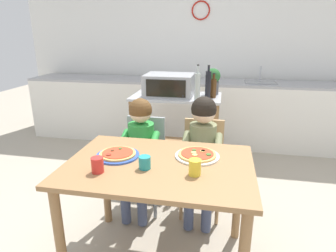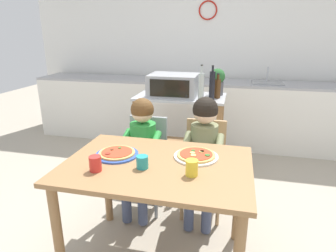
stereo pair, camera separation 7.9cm
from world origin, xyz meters
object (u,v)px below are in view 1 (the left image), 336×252
object	(u,v)px
child_in_olive_shirt	(202,143)
pizza_plate_blue_rimmed	(118,154)
bottle_dark_olive_oil	(208,85)
dining_table	(159,179)
drinking_cup_teal	(145,163)
drinking_cup_yellow	(195,167)
kitchen_island_cart	(176,122)
toaster_oven	(169,85)
dining_chair_right	(202,160)
potted_herb_plant	(213,80)
dining_chair_left	(144,156)
bottle_squat_spirits	(213,88)
bottle_brown_beer	(197,86)
child_in_green_shirt	(139,143)
drinking_cup_red	(97,165)
pizza_plate_white	(197,155)

from	to	relation	value
child_in_olive_shirt	pizza_plate_blue_rimmed	distance (m)	0.74
bottle_dark_olive_oil	dining_table	bearing A→B (deg)	-99.52
drinking_cup_teal	drinking_cup_yellow	size ratio (longest dim) A/B	0.83
kitchen_island_cart	dining_table	xyz separation A→B (m)	(0.12, -1.39, 0.05)
toaster_oven	dining_chair_right	xyz separation A→B (m)	(0.42, -0.69, -0.52)
potted_herb_plant	toaster_oven	bearing A→B (deg)	-161.66
drinking_cup_teal	dining_chair_left	bearing A→B (deg)	106.56
bottle_squat_spirits	drinking_cup_yellow	size ratio (longest dim) A/B	2.69
bottle_brown_beer	child_in_green_shirt	world-z (taller)	bottle_brown_beer
dining_chair_right	drinking_cup_teal	bearing A→B (deg)	-110.87
drinking_cup_red	kitchen_island_cart	bearing A→B (deg)	82.59
child_in_olive_shirt	dining_chair_left	bearing A→B (deg)	169.22
child_in_olive_shirt	drinking_cup_yellow	distance (m)	0.69
pizza_plate_blue_rimmed	drinking_cup_teal	world-z (taller)	drinking_cup_teal
kitchen_island_cart	dining_chair_right	xyz separation A→B (m)	(0.35, -0.71, -0.10)
potted_herb_plant	child_in_green_shirt	distance (m)	1.18
toaster_oven	drinking_cup_teal	world-z (taller)	toaster_oven
bottle_brown_beer	pizza_plate_white	world-z (taller)	bottle_brown_beer
toaster_oven	child_in_green_shirt	xyz separation A→B (m)	(-0.10, -0.83, -0.35)
potted_herb_plant	pizza_plate_blue_rimmed	xyz separation A→B (m)	(-0.54, -1.47, -0.28)
pizza_plate_white	drinking_cup_yellow	world-z (taller)	drinking_cup_yellow
pizza_plate_blue_rimmed	child_in_olive_shirt	bearing A→B (deg)	44.81
kitchen_island_cart	pizza_plate_blue_rimmed	distance (m)	1.36
bottle_brown_beer	drinking_cup_teal	xyz separation A→B (m)	(-0.19, -1.28, -0.24)
bottle_dark_olive_oil	pizza_plate_white	bearing A→B (deg)	-89.41
toaster_oven	potted_herb_plant	distance (m)	0.47
bottle_dark_olive_oil	dining_table	world-z (taller)	bottle_dark_olive_oil
bottle_brown_beer	child_in_olive_shirt	bearing A→B (deg)	-80.11
toaster_oven	child_in_green_shirt	world-z (taller)	toaster_oven
child_in_green_shirt	dining_chair_right	bearing A→B (deg)	15.02
toaster_oven	potted_herb_plant	xyz separation A→B (m)	(0.45, 0.15, 0.04)
child_in_green_shirt	drinking_cup_yellow	xyz separation A→B (m)	(0.53, -0.66, 0.14)
dining_chair_right	drinking_cup_yellow	distance (m)	0.86
toaster_oven	pizza_plate_white	xyz separation A→B (m)	(0.42, -1.23, -0.24)
bottle_dark_olive_oil	dining_chair_left	bearing A→B (deg)	-129.19
bottle_brown_beer	pizza_plate_white	distance (m)	1.09
bottle_dark_olive_oil	drinking_cup_red	size ratio (longest dim) A/B	3.66
kitchen_island_cart	bottle_brown_beer	distance (m)	0.55
bottle_dark_olive_oil	bottle_squat_spirits	world-z (taller)	bottle_dark_olive_oil
bottle_brown_beer	drinking_cup_red	size ratio (longest dim) A/B	3.81
dining_chair_right	drinking_cup_teal	world-z (taller)	drinking_cup_teal
drinking_cup_teal	bottle_squat_spirits	bearing A→B (deg)	77.02
kitchen_island_cart	dining_table	size ratio (longest dim) A/B	0.80
bottle_squat_spirits	drinking_cup_teal	bearing A→B (deg)	-102.98
potted_herb_plant	child_in_green_shirt	xyz separation A→B (m)	(-0.54, -0.98, -0.38)
kitchen_island_cart	pizza_plate_blue_rimmed	bearing A→B (deg)	-97.29
pizza_plate_white	child_in_green_shirt	bearing A→B (deg)	142.13
toaster_oven	potted_herb_plant	world-z (taller)	potted_herb_plant
bottle_dark_olive_oil	child_in_olive_shirt	bearing A→B (deg)	-89.09
kitchen_island_cart	child_in_green_shirt	distance (m)	0.87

